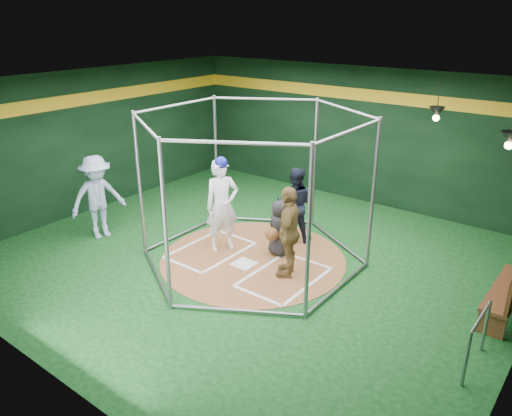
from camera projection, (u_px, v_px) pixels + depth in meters
The scene contains 14 objects.
room_shell at pixel (253, 178), 9.64m from camera, with size 10.10×9.10×3.53m.
clay_disc at pixel (253, 259), 10.28m from camera, with size 3.80×3.80×0.01m, color #985E37.
home_plate at pixel (244, 264), 10.05m from camera, with size 0.43×0.43×0.01m, color white.
batter_box_left at pixel (211, 250), 10.63m from camera, with size 1.17×1.77×0.01m.
batter_box_right at pixel (284, 277), 9.55m from camera, with size 1.17×1.77×0.01m.
batting_cage at pixel (253, 190), 9.73m from camera, with size 4.05×4.67×3.00m.
pendant_lamp_near at pixel (437, 112), 10.68m from camera, with size 0.34×0.34×0.90m.
pendant_lamp_far at pixel (510, 138), 8.48m from camera, with size 0.34×0.34×0.90m.
batter_figure at pixel (222, 204), 10.37m from camera, with size 0.76×0.85×2.03m.
visitor_leopard at pixel (289, 232), 9.36m from camera, with size 1.05×0.44×1.79m, color #A98848.
catcher_figure at pixel (278, 228), 10.25m from camera, with size 0.64×0.63×1.19m.
umpire at pixel (295, 204), 10.86m from camera, with size 0.81×0.63×1.66m, color black.
bystander_blue at pixel (98, 197), 10.98m from camera, with size 1.22×0.70×1.88m, color #9AABCC.
steel_railing at pixel (478, 333), 6.95m from camera, with size 0.05×1.01×0.87m.
Camera 1 is at (5.64, -7.24, 4.76)m, focal length 35.00 mm.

